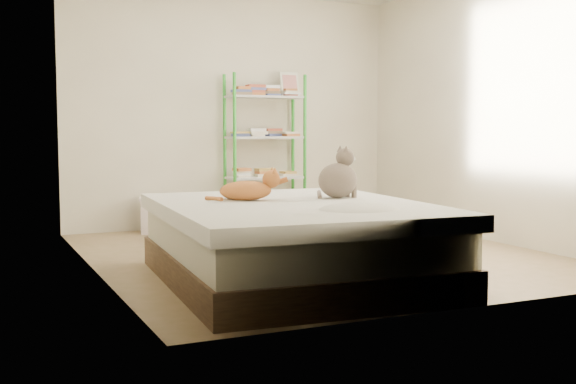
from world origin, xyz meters
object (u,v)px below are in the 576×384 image
grey_cat (338,173)px  shelf_unit (265,150)px  bed (293,242)px  orange_cat (246,188)px  white_bin (156,215)px  cardboard_box (277,220)px

grey_cat → shelf_unit: bearing=-15.5°
shelf_unit → bed: bearing=-109.0°
orange_cat → white_bin: orange_cat is taller
shelf_unit → white_bin: size_ratio=4.45×
bed → shelf_unit: shelf_unit is taller
bed → shelf_unit: 3.06m
shelf_unit → white_bin: 1.44m
bed → shelf_unit: (0.98, 2.84, 0.57)m
bed → cardboard_box: size_ratio=3.49×
bed → cardboard_box: bed is taller
shelf_unit → cardboard_box: bearing=-106.2°
bed → cardboard_box: bearing=73.5°
bed → orange_cat: (-0.25, 0.28, 0.38)m
white_bin → grey_cat: bearing=-73.8°
bed → cardboard_box: 2.03m
shelf_unit → cardboard_box: (-0.27, -0.94, -0.67)m
orange_cat → white_bin: size_ratio=1.17×
grey_cat → cardboard_box: (0.24, 1.71, -0.58)m
cardboard_box → white_bin: 1.35m
shelf_unit → cardboard_box: shelf_unit is taller
orange_cat → grey_cat: (0.72, -0.09, 0.10)m
bed → white_bin: bed is taller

